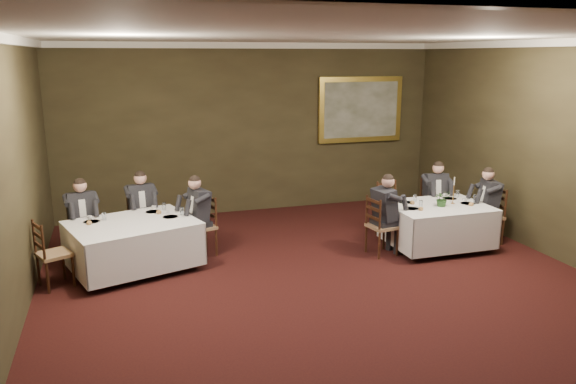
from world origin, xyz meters
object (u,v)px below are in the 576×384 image
diner_main_endright (489,214)px  diner_sec_backright (142,219)px  chair_sec_endright (202,238)px  table_main (437,223)px  chair_sec_backright (143,231)px  diner_sec_endright (201,225)px  chair_sec_backleft (84,242)px  diner_main_endleft (382,225)px  table_second (133,242)px  chair_main_endleft (381,238)px  chair_main_backleft (390,221)px  diner_sec_backleft (83,228)px  diner_main_backright (434,205)px  centerpiece (442,198)px  painting (360,110)px  chair_main_backright (433,217)px  candlestick (453,194)px  chair_main_endright (489,227)px  chair_sec_endleft (55,268)px

diner_main_endright → diner_sec_backright: bearing=87.0°
diner_sec_backright → chair_sec_endright: 1.17m
table_main → chair_sec_backright: size_ratio=1.67×
chair_sec_endright → diner_sec_endright: bearing=90.0°
chair_sec_backleft → diner_sec_endright: (1.86, -0.41, 0.23)m
diner_main_endleft → chair_sec_backright: bearing=-121.3°
table_main → table_second: same height
chair_main_endleft → chair_main_backleft: bearing=135.8°
diner_sec_backleft → chair_sec_endright: diner_sec_backleft is taller
diner_main_endright → diner_sec_backright: same height
chair_sec_endright → diner_sec_endright: (-0.01, -0.00, 0.23)m
chair_main_endleft → chair_sec_endright: (-2.86, 0.87, 0.00)m
diner_main_backright → chair_main_endleft: diner_main_backright is taller
diner_main_endright → chair_sec_backright: bearing=86.9°
table_second → chair_sec_backleft: chair_sec_backleft is taller
chair_main_backleft → diner_sec_backleft: 5.36m
table_second → centerpiece: bearing=-6.8°
chair_sec_backright → centerpiece: 5.17m
chair_main_backleft → chair_sec_endright: bearing=-3.8°
table_second → chair_sec_endright: (1.11, 0.35, -0.17)m
chair_sec_backright → painting: size_ratio=0.52×
chair_main_backright → chair_sec_backright: size_ratio=1.00×
candlestick → chair_sec_backleft: bearing=168.3°
chair_main_backleft → diner_sec_backleft: diner_sec_backleft is taller
painting → table_second: bearing=-151.3°
chair_main_backright → centerpiece: bearing=71.1°
chair_main_endleft → diner_main_endright: (2.10, -0.00, 0.23)m
candlestick → painting: painting is taller
table_second → chair_main_backright: chair_main_backright is taller
chair_sec_backleft → chair_sec_backright: same height
diner_main_endright → painting: bearing=29.6°
table_main → diner_main_backright: bearing=62.0°
chair_main_backleft → diner_main_endright: (1.49, -0.86, 0.23)m
diner_sec_backleft → chair_sec_endright: 1.92m
diner_sec_backright → centerpiece: size_ratio=4.59×
diner_main_endright → diner_sec_backleft: size_ratio=1.00×
diner_sec_backleft → table_main: bearing=156.9°
diner_main_backright → chair_main_endright: (0.61, -0.85, -0.23)m
chair_main_endright → chair_sec_backleft: bearing=91.3°
chair_main_endleft → chair_sec_backright: same height
centerpiece → chair_main_backleft: bearing=116.4°
chair_sec_backright → chair_sec_endleft: size_ratio=1.00×
diner_main_backright → chair_sec_endleft: bearing=11.8°
table_main → painting: painting is taller
chair_main_endright → candlestick: size_ratio=2.09×
chair_main_endleft → diner_sec_backright: (-3.78, 1.56, 0.23)m
chair_main_backleft → centerpiece: 1.22m
table_main → chair_main_endright: (1.06, -0.00, -0.17)m
chair_sec_endright → painting: (3.92, 2.40, 1.81)m
chair_main_backright → diner_sec_backright: size_ratio=0.74×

